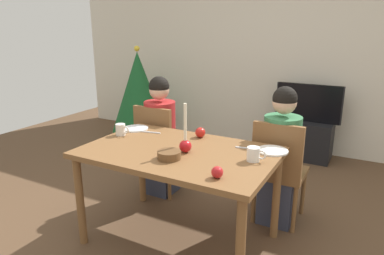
# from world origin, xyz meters

# --- Properties ---
(ground_plane) EXTENTS (7.68, 7.68, 0.00)m
(ground_plane) POSITION_xyz_m (0.00, 0.00, 0.00)
(ground_plane) COLOR brown
(back_wall) EXTENTS (6.40, 0.10, 2.60)m
(back_wall) POSITION_xyz_m (0.00, 2.60, 1.30)
(back_wall) COLOR beige
(back_wall) RESTS_ON ground
(dining_table) EXTENTS (1.40, 0.90, 0.75)m
(dining_table) POSITION_xyz_m (0.00, 0.00, 0.67)
(dining_table) COLOR brown
(dining_table) RESTS_ON ground
(chair_left) EXTENTS (0.40, 0.40, 0.90)m
(chair_left) POSITION_xyz_m (-0.59, 0.61, 0.51)
(chair_left) COLOR brown
(chair_left) RESTS_ON ground
(chair_right) EXTENTS (0.40, 0.40, 0.90)m
(chair_right) POSITION_xyz_m (0.59, 0.61, 0.51)
(chair_right) COLOR brown
(chair_right) RESTS_ON ground
(person_left_child) EXTENTS (0.30, 0.30, 1.17)m
(person_left_child) POSITION_xyz_m (-0.59, 0.64, 0.57)
(person_left_child) COLOR #33384C
(person_left_child) RESTS_ON ground
(person_right_child) EXTENTS (0.30, 0.30, 1.17)m
(person_right_child) POSITION_xyz_m (0.59, 0.64, 0.57)
(person_right_child) COLOR #33384C
(person_right_child) RESTS_ON ground
(tv_stand) EXTENTS (0.64, 0.40, 0.48)m
(tv_stand) POSITION_xyz_m (0.49, 2.30, 0.24)
(tv_stand) COLOR black
(tv_stand) RESTS_ON ground
(tv) EXTENTS (0.79, 0.05, 0.46)m
(tv) POSITION_xyz_m (0.49, 2.30, 0.71)
(tv) COLOR black
(tv) RESTS_ON tv_stand
(christmas_tree) EXTENTS (0.80, 0.80, 1.36)m
(christmas_tree) POSITION_xyz_m (-1.79, 1.92, 0.71)
(christmas_tree) COLOR brown
(christmas_tree) RESTS_ON ground
(candle_centerpiece) EXTENTS (0.09, 0.09, 0.36)m
(candle_centerpiece) POSITION_xyz_m (0.06, -0.02, 0.82)
(candle_centerpiece) COLOR red
(candle_centerpiece) RESTS_ON dining_table
(plate_left) EXTENTS (0.22, 0.22, 0.01)m
(plate_left) POSITION_xyz_m (-0.61, 0.28, 0.76)
(plate_left) COLOR silver
(plate_left) RESTS_ON dining_table
(plate_right) EXTENTS (0.23, 0.23, 0.01)m
(plate_right) POSITION_xyz_m (0.61, 0.30, 0.76)
(plate_right) COLOR white
(plate_right) RESTS_ON dining_table
(mug_left) EXTENTS (0.13, 0.08, 0.10)m
(mug_left) POSITION_xyz_m (-0.60, 0.08, 0.80)
(mug_left) COLOR silver
(mug_left) RESTS_ON dining_table
(mug_right) EXTENTS (0.13, 0.09, 0.10)m
(mug_right) POSITION_xyz_m (0.55, 0.05, 0.80)
(mug_right) COLOR white
(mug_right) RESTS_ON dining_table
(fork_left) EXTENTS (0.18, 0.05, 0.01)m
(fork_left) POSITION_xyz_m (-0.43, 0.26, 0.75)
(fork_left) COLOR silver
(fork_left) RESTS_ON dining_table
(fork_right) EXTENTS (0.18, 0.05, 0.01)m
(fork_right) POSITION_xyz_m (0.43, 0.26, 0.75)
(fork_right) COLOR silver
(fork_right) RESTS_ON dining_table
(bowl_walnuts) EXTENTS (0.16, 0.16, 0.06)m
(bowl_walnuts) POSITION_xyz_m (0.03, -0.18, 0.78)
(bowl_walnuts) COLOR brown
(bowl_walnuts) RESTS_ON dining_table
(apple_near_candle) EXTENTS (0.08, 0.08, 0.08)m
(apple_near_candle) POSITION_xyz_m (0.00, 0.34, 0.79)
(apple_near_candle) COLOR red
(apple_near_candle) RESTS_ON dining_table
(apple_by_left_plate) EXTENTS (0.07, 0.07, 0.07)m
(apple_by_left_plate) POSITION_xyz_m (0.45, -0.31, 0.79)
(apple_by_left_plate) COLOR red
(apple_by_left_plate) RESTS_ON dining_table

